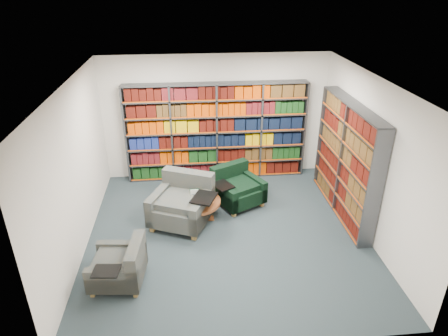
{
  "coord_description": "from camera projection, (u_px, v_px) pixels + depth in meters",
  "views": [
    {
      "loc": [
        -0.65,
        -6.03,
        4.32
      ],
      "look_at": [
        0.0,
        0.6,
        1.05
      ],
      "focal_mm": 32.0,
      "sensor_mm": 36.0,
      "label": 1
    }
  ],
  "objects": [
    {
      "name": "coffee_table",
      "position": [
        195.0,
        205.0,
        7.55
      ],
      "size": [
        0.98,
        0.98,
        0.69
      ],
      "color": "brown",
      "rests_on": "ground"
    },
    {
      "name": "room_shell",
      "position": [
        227.0,
        165.0,
        6.73
      ],
      "size": [
        5.02,
        5.02,
        2.82
      ],
      "color": "#1E2A30",
      "rests_on": "ground"
    },
    {
      "name": "chair_teal_left",
      "position": [
        183.0,
        204.0,
        7.58
      ],
      "size": [
        1.36,
        1.33,
        0.92
      ],
      "color": "#071C33",
      "rests_on": "ground"
    },
    {
      "name": "chair_green_right",
      "position": [
        236.0,
        188.0,
        8.23
      ],
      "size": [
        1.16,
        1.16,
        0.78
      ],
      "color": "black",
      "rests_on": "ground"
    },
    {
      "name": "bookshelf_back",
      "position": [
        216.0,
        132.0,
        8.95
      ],
      "size": [
        4.0,
        0.28,
        2.2
      ],
      "color": "#47494F",
      "rests_on": "ground"
    },
    {
      "name": "chair_teal_front",
      "position": [
        122.0,
        267.0,
        6.08
      ],
      "size": [
        0.85,
        0.95,
        0.71
      ],
      "color": "#071C33",
      "rests_on": "ground"
    },
    {
      "name": "bookshelf_right",
      "position": [
        346.0,
        160.0,
        7.6
      ],
      "size": [
        0.28,
        2.5,
        2.2
      ],
      "color": "#47494F",
      "rests_on": "ground"
    }
  ]
}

